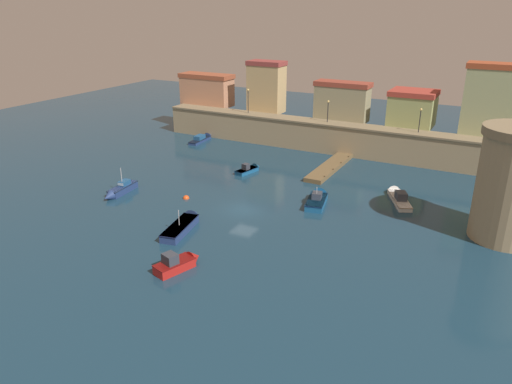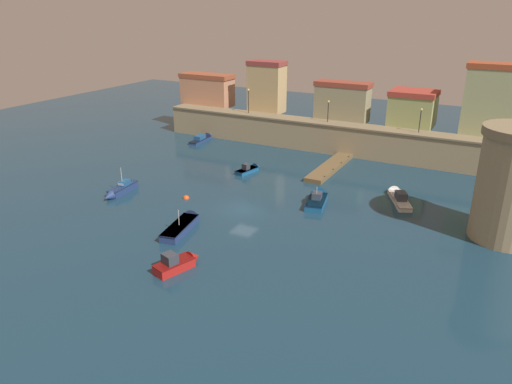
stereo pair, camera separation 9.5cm
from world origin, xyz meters
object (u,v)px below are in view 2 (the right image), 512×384
at_px(moored_boat_0, 184,224).
at_px(moored_boat_4, 179,263).
at_px(quay_lamp_0, 248,97).
at_px(moored_boat_2, 120,190).
at_px(moored_boat_1, 318,198).
at_px(mooring_buoy_0, 186,198).
at_px(quay_lamp_2, 421,116).
at_px(moored_boat_6, 250,169).
at_px(quay_lamp_1, 328,108).
at_px(moored_boat_5, 203,138).
at_px(moored_boat_3, 398,196).

distance_m(moored_boat_0, moored_boat_4, 8.00).
xyz_separation_m(quay_lamp_0, moored_boat_2, (-1.58, -28.21, -6.48)).
bearing_deg(moored_boat_2, moored_boat_1, 105.94).
bearing_deg(mooring_buoy_0, moored_boat_2, -161.72).
bearing_deg(quay_lamp_2, quay_lamp_0, 180.00).
relative_size(quay_lamp_2, mooring_buoy_0, 4.42).
height_order(quay_lamp_0, moored_boat_0, quay_lamp_0).
xyz_separation_m(moored_boat_2, moored_boat_6, (9.50, 14.35, -0.16)).
xyz_separation_m(quay_lamp_1, quay_lamp_2, (13.12, 0.00, 0.06)).
xyz_separation_m(moored_boat_0, moored_boat_6, (-2.60, 18.25, -0.08)).
xyz_separation_m(quay_lamp_2, moored_boat_6, (-18.61, -13.86, -6.33)).
height_order(moored_boat_2, moored_boat_4, moored_boat_2).
bearing_deg(mooring_buoy_0, moored_boat_4, -56.20).
relative_size(moored_boat_0, moored_boat_5, 1.10).
xyz_separation_m(moored_boat_1, moored_boat_3, (7.71, 5.07, -0.05)).
bearing_deg(moored_boat_1, mooring_buoy_0, 102.11).
bearing_deg(moored_boat_5, mooring_buoy_0, -154.94).
height_order(quay_lamp_1, moored_boat_3, quay_lamp_1).
distance_m(moored_boat_1, mooring_buoy_0, 15.02).
bearing_deg(mooring_buoy_0, moored_boat_6, 81.09).
bearing_deg(moored_boat_5, quay_lamp_2, -88.32).
distance_m(moored_boat_2, mooring_buoy_0, 8.07).
xyz_separation_m(moored_boat_5, moored_boat_6, (14.41, -10.26, 0.00)).
bearing_deg(quay_lamp_1, moored_boat_4, -87.85).
distance_m(quay_lamp_0, moored_boat_1, 28.55).
xyz_separation_m(quay_lamp_1, moored_boat_6, (-5.48, -13.86, -6.27)).
distance_m(quay_lamp_2, moored_boat_5, 33.81).
bearing_deg(moored_boat_4, moored_boat_0, 50.46).
xyz_separation_m(quay_lamp_0, moored_boat_3, (27.47, -14.47, -6.60)).
height_order(moored_boat_6, mooring_buoy_0, moored_boat_6).
xyz_separation_m(moored_boat_4, moored_boat_5, (-21.35, 35.22, -0.21)).
xyz_separation_m(moored_boat_4, mooring_buoy_0, (-8.80, 13.14, -0.56)).
height_order(moored_boat_3, mooring_buoy_0, moored_boat_3).
xyz_separation_m(quay_lamp_0, quay_lamp_1, (13.40, -0.00, -0.37)).
bearing_deg(mooring_buoy_0, moored_boat_0, -55.28).
xyz_separation_m(moored_boat_2, moored_boat_4, (16.44, -10.61, 0.05)).
xyz_separation_m(quay_lamp_0, moored_boat_0, (10.52, -32.11, -6.56)).
distance_m(quay_lamp_0, quay_lamp_2, 26.53).
height_order(quay_lamp_1, quay_lamp_2, quay_lamp_2).
distance_m(moored_boat_1, moored_boat_2, 23.04).
bearing_deg(moored_boat_6, moored_boat_5, 66.52).
height_order(moored_boat_3, moored_boat_6, moored_boat_3).
height_order(moored_boat_0, moored_boat_5, moored_boat_0).
relative_size(quay_lamp_2, moored_boat_4, 0.73).
height_order(quay_lamp_0, quay_lamp_2, quay_lamp_0).
xyz_separation_m(moored_boat_1, moored_boat_5, (-26.25, 15.93, -0.09)).
relative_size(quay_lamp_0, moored_boat_6, 0.85).
height_order(quay_lamp_2, mooring_buoy_0, quay_lamp_2).
height_order(quay_lamp_2, moored_boat_0, quay_lamp_2).
distance_m(quay_lamp_2, mooring_buoy_0, 33.51).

